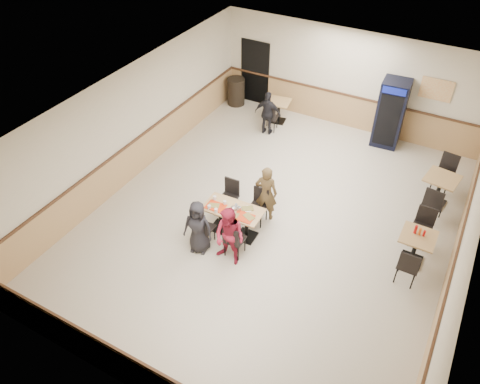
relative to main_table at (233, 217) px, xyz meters
The scene contains 20 objects.
ground 1.15m from the main_table, 54.47° to the left, with size 10.00×10.00×0.00m, color beige.
room_shell 4.15m from the main_table, 54.96° to the left, with size 10.00×10.00×10.00m.
main_table is the anchor object (origin of this frame).
main_chairs 0.05m from the main_table, behind, with size 1.25×1.62×0.91m.
diner_woman_left 0.94m from the main_table, 115.88° to the right, with size 0.65×0.42×1.33m, color black.
diner_woman_right 0.92m from the main_table, 65.61° to the right, with size 0.70×0.54×1.44m, color maroon.
diner_man_opposite 0.96m from the main_table, 64.12° to the left, with size 0.53×0.35×1.47m, color #503D22.
lone_diner 4.43m from the main_table, 106.21° to the left, with size 0.80×0.33×1.36m, color black.
tabletop_clutter 0.28m from the main_table, 106.46° to the right, with size 1.18×0.61×0.12m.
side_table_near 3.98m from the main_table, 15.85° to the left, with size 0.71×0.71×0.76m.
side_table_near_chair_south 3.86m from the main_table, ahead, with size 0.44×0.44×0.96m, color black, non-canonical shape.
side_table_near_chair_north 4.19m from the main_table, 23.86° to the left, with size 0.44×0.44×0.96m, color black, non-canonical shape.
side_table_far 5.12m from the main_table, 40.59° to the left, with size 0.86×0.86×0.80m.
side_table_far_chair_south 4.73m from the main_table, 34.68° to the left, with size 0.47×0.47×1.02m, color black, non-canonical shape.
side_table_far_chair_north 5.56m from the main_table, 45.62° to the left, with size 0.47×0.47×1.02m, color black, non-canonical shape.
condiment_caddy 3.98m from the main_table, 16.66° to the left, with size 0.23×0.06×0.20m.
back_table 5.20m from the main_table, 103.76° to the left, with size 0.75×0.75×0.70m.
back_table_chair_lone 4.65m from the main_table, 105.40° to the left, with size 0.41×0.41×0.89m, color black, non-canonical shape.
pepsi_cooler 5.83m from the main_table, 69.53° to the left, with size 0.80×0.80×1.97m.
trash_bin 6.16m from the main_table, 118.71° to the left, with size 0.57×0.57×0.90m, color black.
Camera 1 is at (3.32, -7.64, 7.63)m, focal length 35.00 mm.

